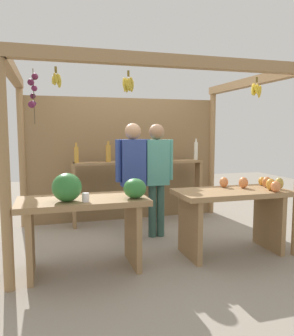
% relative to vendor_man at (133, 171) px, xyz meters
% --- Properties ---
extents(ground_plane, '(12.00, 12.00, 0.00)m').
position_rel_vendor_man_xyz_m(ground_plane, '(0.12, -0.03, -0.95)').
color(ground_plane, gray).
rests_on(ground_plane, ground).
extents(market_stall, '(3.32, 2.31, 2.24)m').
position_rel_vendor_man_xyz_m(market_stall, '(0.12, 0.47, 0.38)').
color(market_stall, '#99754C').
rests_on(market_stall, ground).
extents(fruit_counter_left, '(1.35, 0.64, 1.07)m').
position_rel_vendor_man_xyz_m(fruit_counter_left, '(-0.74, -0.88, -0.29)').
color(fruit_counter_left, '#99754C').
rests_on(fruit_counter_left, ground).
extents(fruit_counter_right, '(1.34, 0.65, 0.92)m').
position_rel_vendor_man_xyz_m(fruit_counter_right, '(1.04, -0.85, -0.36)').
color(fruit_counter_right, '#99754C').
rests_on(fruit_counter_right, ground).
extents(bottle_shelf_unit, '(2.13, 0.22, 1.35)m').
position_rel_vendor_man_xyz_m(bottle_shelf_unit, '(0.29, 0.80, -0.16)').
color(bottle_shelf_unit, '#99754C').
rests_on(bottle_shelf_unit, ground).
extents(vendor_man, '(0.48, 0.21, 1.58)m').
position_rel_vendor_man_xyz_m(vendor_man, '(0.00, 0.00, 0.00)').
color(vendor_man, '#563461').
rests_on(vendor_man, ground).
extents(vendor_woman, '(0.48, 0.21, 1.58)m').
position_rel_vendor_man_xyz_m(vendor_woman, '(0.34, 0.03, -0.01)').
color(vendor_woman, '#33584D').
rests_on(vendor_woman, ground).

